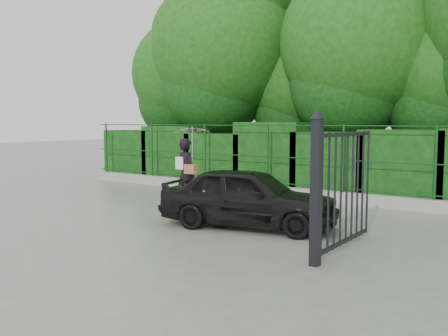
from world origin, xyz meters
The scene contains 8 objects.
ground centered at (0.00, 0.00, 0.00)m, with size 80.00×80.00×0.00m, color gray.
kerb centered at (0.00, 4.50, 0.15)m, with size 14.00×0.25×0.30m, color #9E9E99.
fence centered at (0.22, 4.50, 1.20)m, with size 14.13×0.06×1.80m.
hedge centered at (0.07, 5.50, 0.97)m, with size 14.20×1.20×2.15m.
trees centered at (1.14, 7.74, 4.62)m, with size 17.10×6.15×8.08m.
gate centered at (4.60, -0.72, 1.19)m, with size 0.22×2.33×2.36m.
woman centered at (-0.34, 1.86, 1.35)m, with size 1.00×1.00×2.05m.
car centered at (2.30, 0.54, 0.62)m, with size 1.47×3.65×1.24m, color black.
Camera 1 is at (7.75, -7.95, 2.16)m, focal length 40.00 mm.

